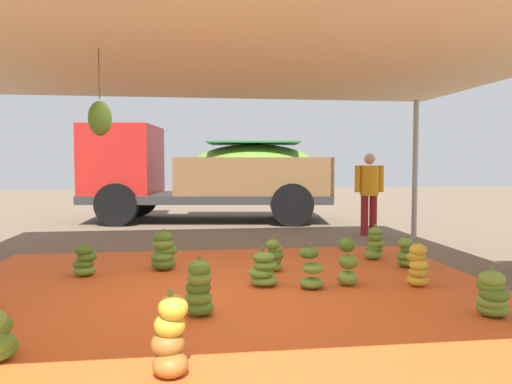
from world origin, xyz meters
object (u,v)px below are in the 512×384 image
banana_bunch_2 (492,295)px  banana_bunch_7 (263,270)px  banana_bunch_6 (199,289)px  banana_bunch_4 (407,254)px  banana_bunch_0 (311,270)px  banana_bunch_11 (418,266)px  banana_bunch_12 (348,264)px  banana_bunch_9 (164,252)px  worker_0 (369,188)px  banana_bunch_10 (85,261)px  banana_bunch_13 (170,338)px  banana_bunch_14 (375,244)px  cargo_truck_main (202,172)px  banana_bunch_5 (274,256)px

banana_bunch_2 → banana_bunch_7: (-1.98, 1.46, -0.02)m
banana_bunch_7 → banana_bunch_6: bearing=-126.6°
banana_bunch_4 → banana_bunch_0: bearing=-149.3°
banana_bunch_11 → banana_bunch_12: (-0.81, 0.16, 0.02)m
banana_bunch_4 → banana_bunch_11: size_ratio=0.83×
banana_bunch_9 → worker_0: bearing=35.1°
banana_bunch_2 → banana_bunch_0: bearing=138.8°
banana_bunch_10 → banana_bunch_9: bearing=13.5°
banana_bunch_2 → banana_bunch_13: banana_bunch_13 is taller
banana_bunch_14 → banana_bunch_7: bearing=-144.3°
banana_bunch_2 → banana_bunch_7: size_ratio=1.07×
worker_0 → banana_bunch_13: bearing=-121.1°
banana_bunch_2 → banana_bunch_9: (-3.20, 2.51, 0.04)m
cargo_truck_main → banana_bunch_4: bearing=-65.9°
banana_bunch_5 → banana_bunch_12: size_ratio=0.82×
banana_bunch_7 → banana_bunch_10: (-2.22, 0.81, 0.00)m
banana_bunch_12 → banana_bunch_6: bearing=-152.2°
banana_bunch_5 → worker_0: 4.04m
banana_bunch_6 → cargo_truck_main: size_ratio=0.09×
worker_0 → banana_bunch_4: bearing=-101.0°
banana_bunch_0 → worker_0: bearing=61.3°
banana_bunch_0 → banana_bunch_7: (-0.53, 0.19, -0.03)m
banana_bunch_0 → banana_bunch_13: (-1.53, -2.17, 0.05)m
banana_bunch_7 → worker_0: 4.77m
banana_bunch_4 → worker_0: bearing=79.0°
banana_bunch_9 → cargo_truck_main: bearing=83.4°
banana_bunch_6 → banana_bunch_10: size_ratio=1.28×
banana_bunch_7 → cargo_truck_main: size_ratio=0.07×
banana_bunch_9 → banana_bunch_10: banana_bunch_9 is taller
banana_bunch_6 → banana_bunch_12: (1.78, 0.94, 0.01)m
banana_bunch_12 → banana_bunch_2: bearing=-54.0°
banana_bunch_9 → cargo_truck_main: size_ratio=0.09×
banana_bunch_0 → banana_bunch_9: size_ratio=0.94×
worker_0 → banana_bunch_6: bearing=-125.7°
banana_bunch_6 → banana_bunch_10: banana_bunch_6 is taller
banana_bunch_2 → banana_bunch_4: bearing=85.8°
banana_bunch_14 → worker_0: (0.82, 2.46, 0.73)m
banana_bunch_4 → cargo_truck_main: 6.69m
banana_bunch_2 → banana_bunch_12: size_ratio=0.82×
banana_bunch_12 → banana_bunch_7: bearing=173.8°
banana_bunch_5 → banana_bunch_9: (-1.48, 0.31, 0.04)m
banana_bunch_4 → banana_bunch_6: bearing=-148.2°
banana_bunch_0 → banana_bunch_4: size_ratio=1.14×
banana_bunch_5 → banana_bunch_11: (1.55, -1.00, 0.03)m
banana_bunch_5 → banana_bunch_12: (0.74, -0.85, 0.05)m
banana_bunch_2 → banana_bunch_13: size_ratio=0.82×
banana_bunch_0 → banana_bunch_2: bearing=-41.2°
banana_bunch_0 → cargo_truck_main: cargo_truck_main is taller
banana_bunch_4 → banana_bunch_13: 4.43m
banana_bunch_11 → worker_0: size_ratio=0.33×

